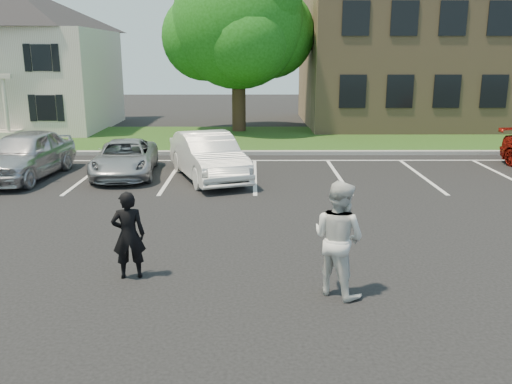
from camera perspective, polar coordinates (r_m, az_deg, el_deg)
ground_plane at (r=10.52m, az=0.03°, el=-7.98°), size 90.00×90.00×0.00m
curb at (r=22.08m, az=-0.16°, el=4.16°), size 40.00×0.30×0.15m
grass_strip at (r=26.03m, az=-0.18°, el=5.65°), size 44.00×8.00×0.08m
stall_lines at (r=19.16m, az=4.06°, el=2.33°), size 34.00×5.36×0.01m
house at (r=32.40m, az=-24.51°, el=12.85°), size 10.30×9.22×7.60m
office_building at (r=34.70m, az=24.29°, el=13.44°), size 22.40×10.40×8.30m
tree at (r=28.36m, az=-1.69°, el=17.12°), size 7.80×7.20×8.80m
man_black_suit at (r=10.09m, az=-13.27°, el=-4.43°), size 0.66×0.49×1.63m
man_white_shirt at (r=9.22m, az=8.66°, el=-4.84°), size 1.22×1.21×1.98m
car_silver_west at (r=19.29m, az=-23.15°, el=3.65°), size 2.25×4.77×1.58m
car_silver_minivan at (r=18.73m, az=-13.63°, el=3.48°), size 2.34×4.38×1.17m
car_white_sedan at (r=17.72m, az=-5.05°, el=3.77°), size 3.09×4.84×1.50m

